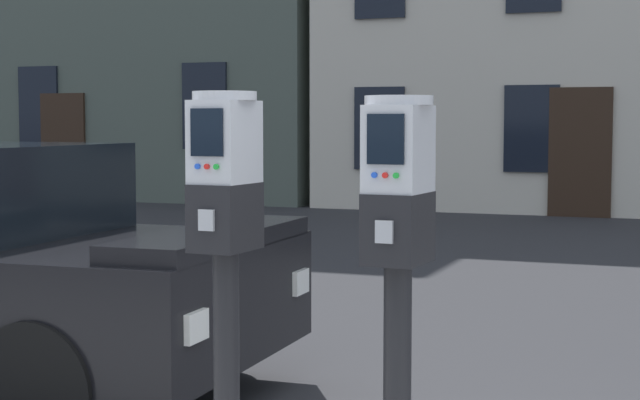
# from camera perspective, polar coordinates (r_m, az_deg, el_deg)

# --- Properties ---
(parking_meter_near_kerb) EXTENTS (0.23, 0.26, 1.51)m
(parking_meter_near_kerb) POSITION_cam_1_polar(r_m,az_deg,el_deg) (3.43, -5.34, -1.77)
(parking_meter_near_kerb) COLOR black
(parking_meter_near_kerb) RESTS_ON sidewalk_slab
(parking_meter_twin_adjacent) EXTENTS (0.23, 0.26, 1.49)m
(parking_meter_twin_adjacent) POSITION_cam_1_polar(r_m,az_deg,el_deg) (3.21, 4.41, -2.44)
(parking_meter_twin_adjacent) COLOR black
(parking_meter_twin_adjacent) RESTS_ON sidewalk_slab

